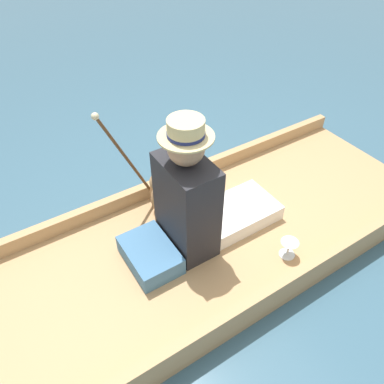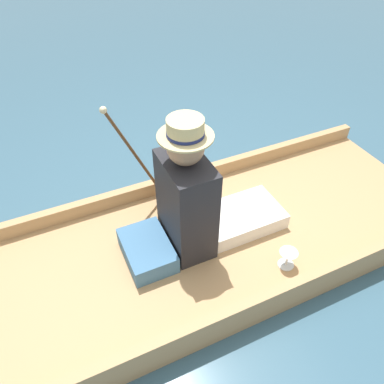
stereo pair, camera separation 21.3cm
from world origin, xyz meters
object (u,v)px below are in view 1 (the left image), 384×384
object	(u,v)px
seated_person	(199,200)
teddy_bear	(160,194)
wine_glass	(289,246)
walking_cane	(124,155)

from	to	relation	value
seated_person	teddy_bear	bearing A→B (deg)	-157.71
seated_person	teddy_bear	world-z (taller)	seated_person
seated_person	teddy_bear	xyz separation A→B (m)	(-0.34, -0.09, -0.17)
seated_person	wine_glass	size ratio (longest dim) A/B	7.59
teddy_bear	wine_glass	xyz separation A→B (m)	(0.76, 0.47, -0.07)
teddy_bear	walking_cane	bearing A→B (deg)	-125.72
teddy_bear	walking_cane	size ratio (longest dim) A/B	0.42
walking_cane	wine_glass	bearing A→B (deg)	35.87
walking_cane	teddy_bear	bearing A→B (deg)	54.28
seated_person	wine_glass	distance (m)	0.61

